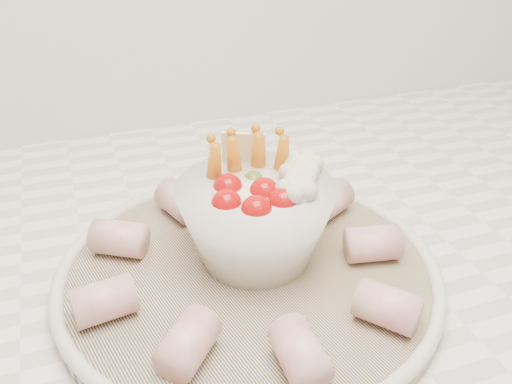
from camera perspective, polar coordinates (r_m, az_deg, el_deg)
name	(u,v)px	position (r m, az deg, el deg)	size (l,w,h in m)	color
serving_platter	(248,273)	(0.51, -0.77, -8.09)	(0.40, 0.40, 0.02)	navy
veggie_bowl	(257,217)	(0.50, 0.12, -2.51)	(0.14, 0.14, 0.11)	white
cured_meat_rolls	(248,255)	(0.49, -0.79, -6.27)	(0.29, 0.29, 0.03)	#C25961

